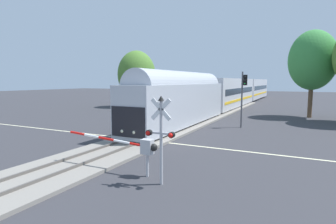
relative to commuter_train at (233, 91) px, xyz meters
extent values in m
plane|color=#333338|center=(0.00, -29.20, -2.73)|extent=(220.00, 220.00, 0.00)
cube|color=beige|center=(0.00, -29.20, -2.73)|extent=(44.00, 0.20, 0.01)
cube|color=gray|center=(0.00, -29.20, -2.64)|extent=(4.40, 80.00, 0.18)
cube|color=#56514C|center=(-0.72, -29.20, -2.48)|extent=(0.10, 80.00, 0.14)
cube|color=#56514C|center=(0.71, -29.20, -2.48)|extent=(0.10, 80.00, 0.14)
cube|color=#B2B7C1|center=(0.00, -22.03, -0.46)|extent=(3.00, 18.43, 3.90)
cube|color=black|center=(0.00, -31.26, -1.05)|extent=(2.76, 0.08, 2.15)
cylinder|color=#B2B7C1|center=(0.00, -22.03, 1.37)|extent=(2.76, 16.59, 2.76)
sphere|color=#F4F2CC|center=(-0.50, -31.27, -1.73)|extent=(0.24, 0.24, 0.24)
sphere|color=#F4F2CC|center=(0.50, -31.27, -1.73)|extent=(0.24, 0.24, 0.24)
cube|color=silver|center=(0.00, -0.31, -0.11)|extent=(3.00, 23.21, 4.60)
cube|color=black|center=(1.51, -0.31, 0.19)|extent=(0.04, 20.89, 0.90)
cube|color=gold|center=(1.52, -0.31, -1.26)|extent=(0.04, 21.35, 0.36)
cube|color=silver|center=(0.00, 23.80, -0.11)|extent=(3.00, 23.21, 4.60)
cube|color=black|center=(1.51, 23.80, 0.19)|extent=(0.04, 20.89, 0.90)
cube|color=gold|center=(1.52, 23.80, -1.26)|extent=(0.04, 21.35, 0.36)
cylinder|color=#B7B7BC|center=(4.36, -35.98, -2.18)|extent=(0.14, 0.14, 1.10)
cube|color=#B7B7BC|center=(4.36, -35.98, -1.28)|extent=(0.56, 0.40, 0.70)
sphere|color=black|center=(4.71, -35.98, -1.28)|extent=(0.36, 0.36, 0.36)
cylinder|color=red|center=(3.88, -35.98, -1.25)|extent=(0.97, 0.12, 0.18)
cylinder|color=white|center=(2.92, -35.98, -1.19)|extent=(0.97, 0.12, 0.18)
cylinder|color=red|center=(1.95, -35.98, -1.13)|extent=(0.97, 0.12, 0.18)
cylinder|color=white|center=(0.98, -35.98, -1.07)|extent=(0.97, 0.12, 0.18)
cylinder|color=red|center=(0.02, -35.98, -1.02)|extent=(0.97, 0.12, 0.18)
sphere|color=red|center=(-0.46, -35.98, -0.99)|extent=(0.14, 0.14, 0.14)
cylinder|color=#B2B2B7|center=(5.42, -36.58, -0.89)|extent=(0.14, 0.14, 3.68)
cube|color=white|center=(5.42, -36.60, 0.60)|extent=(0.98, 0.05, 0.98)
cube|color=white|center=(5.42, -36.60, 0.60)|extent=(0.98, 0.05, 0.98)
cube|color=#B2B2B7|center=(5.42, -36.58, -0.45)|extent=(1.10, 0.08, 0.08)
cylinder|color=black|center=(4.87, -36.68, -0.45)|extent=(0.26, 0.18, 0.26)
cylinder|color=black|center=(5.97, -36.68, -0.45)|extent=(0.26, 0.18, 0.26)
sphere|color=red|center=(4.87, -36.78, -0.45)|extent=(0.20, 0.20, 0.20)
sphere|color=red|center=(5.97, -36.78, -0.45)|extent=(0.20, 0.20, 0.20)
cone|color=black|center=(5.42, -36.58, 1.07)|extent=(0.28, 0.28, 0.22)
cylinder|color=#B7B7BC|center=(-4.37, -22.43, -2.18)|extent=(0.14, 0.14, 1.10)
cube|color=#B7B7BC|center=(-4.37, -22.43, -1.28)|extent=(0.56, 0.40, 0.70)
sphere|color=black|center=(-4.72, -22.43, -1.28)|extent=(0.36, 0.36, 0.36)
cylinder|color=red|center=(-3.85, -22.43, -1.25)|extent=(1.04, 0.12, 0.18)
cylinder|color=white|center=(-2.81, -22.43, -1.19)|extent=(1.04, 0.12, 0.18)
cylinder|color=red|center=(-1.78, -22.43, -1.13)|extent=(1.04, 0.12, 0.18)
cylinder|color=white|center=(-0.74, -22.43, -1.07)|extent=(1.04, 0.12, 0.18)
cylinder|color=red|center=(0.30, -22.43, -1.02)|extent=(1.04, 0.12, 0.18)
sphere|color=red|center=(0.82, -22.43, -0.99)|extent=(0.14, 0.14, 0.14)
cylinder|color=#4C4C51|center=(5.54, -20.12, -0.03)|extent=(0.16, 0.16, 5.41)
cube|color=black|center=(5.82, -20.12, 1.88)|extent=(0.34, 0.26, 1.00)
sphere|color=#262626|center=(5.82, -20.27, 2.20)|extent=(0.20, 0.20, 0.20)
cylinder|color=black|center=(5.82, -20.30, 2.20)|extent=(0.24, 0.10, 0.24)
sphere|color=#262626|center=(5.82, -20.27, 1.88)|extent=(0.20, 0.20, 0.20)
cylinder|color=black|center=(5.82, -20.30, 1.88)|extent=(0.24, 0.10, 0.24)
sphere|color=green|center=(5.82, -20.27, 1.56)|extent=(0.20, 0.20, 0.20)
cylinder|color=black|center=(5.82, -20.30, 1.56)|extent=(0.24, 0.10, 0.24)
cylinder|color=brown|center=(11.66, -8.90, -0.57)|extent=(0.51, 0.51, 4.33)
ellipsoid|color=#38843D|center=(11.66, -8.90, 4.31)|extent=(5.59, 5.59, 7.23)
cylinder|color=#4C3828|center=(-15.17, -6.65, -1.48)|extent=(0.44, 0.44, 2.51)
ellipsoid|color=#4C7A2D|center=(-15.17, -6.65, 2.86)|extent=(6.53, 6.53, 8.23)
camera|label=1|loc=(10.83, -46.80, 1.81)|focal=29.12mm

